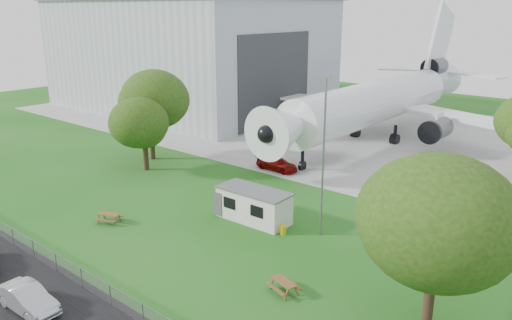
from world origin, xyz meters
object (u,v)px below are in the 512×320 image
Objects in this scene: hangar at (189,52)px; site_cabin at (254,205)px; picnic_west at (110,222)px; car_centre_sedan at (27,299)px; airliner at (380,99)px; picnic_east at (284,292)px.

site_cabin is (40.53, -30.92, -8.09)m from hangar.
picnic_west is at bearing -50.51° from hangar.
hangar is 62.97m from car_centre_sedan.
picnic_west is (-4.06, -38.59, -5.27)m from airliner.
site_cabin reaches higher than car_centre_sedan.
site_cabin is (4.56, -30.78, -3.96)m from airliner.
car_centre_sedan is at bearing -51.51° from hangar.
picnic_west is 12.25m from car_centre_sedan.
car_centre_sedan is at bearing -116.14° from picnic_east.
car_centre_sedan is at bearing -95.45° from site_cabin.
picnic_west is 1.00× the size of picnic_east.
site_cabin is at bearing 20.09° from picnic_west.
hangar is 51.06m from picnic_west.
car_centre_sedan is (-1.71, -17.90, -0.58)m from site_cabin.
picnic_east is at bearing -45.92° from car_centre_sedan.
car_centre_sedan is (-10.02, -10.83, 0.73)m from picnic_east.
car_centre_sedan reaches higher than picnic_east.
hangar is at bearing 142.66° from site_cabin.
car_centre_sedan is at bearing -77.70° from picnic_west.
hangar is 62.59m from picnic_east.
picnic_east is (8.31, -7.07, -1.31)m from site_cabin.
airliner is 39.16m from picnic_west.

